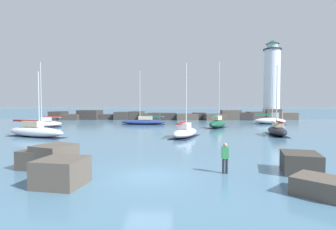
% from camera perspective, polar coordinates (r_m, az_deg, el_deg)
% --- Properties ---
extents(ground_plane, '(600.00, 600.00, 0.00)m').
position_cam_1_polar(ground_plane, '(14.43, -4.20, -13.08)').
color(ground_plane, teal).
extents(open_sea_beyond, '(400.00, 116.00, 0.01)m').
position_cam_1_polar(open_sea_beyond, '(123.31, 0.64, 0.71)').
color(open_sea_beyond, teal).
rests_on(open_sea_beyond, ground).
extents(breakwater_jetty, '(59.19, 6.88, 2.59)m').
position_cam_1_polar(breakwater_jetty, '(63.40, 1.70, -0.18)').
color(breakwater_jetty, '#383330').
rests_on(breakwater_jetty, ground).
extents(lighthouse, '(4.98, 4.98, 18.89)m').
position_cam_1_polar(lighthouse, '(67.59, 21.66, 6.23)').
color(lighthouse, gray).
rests_on(lighthouse, ground).
extents(foreground_rocks, '(17.51, 6.95, 1.43)m').
position_cam_1_polar(foreground_rocks, '(14.42, -7.16, -10.64)').
color(foreground_rocks, brown).
rests_on(foreground_rocks, ground).
extents(sailboat_moored_0, '(8.37, 2.56, 9.87)m').
position_cam_1_polar(sailboat_moored_0, '(48.49, -5.33, -1.42)').
color(sailboat_moored_0, navy).
rests_on(sailboat_moored_0, ground).
extents(sailboat_moored_1, '(4.15, 6.48, 8.55)m').
position_cam_1_polar(sailboat_moored_1, '(30.24, 3.67, -3.68)').
color(sailboat_moored_1, white).
rests_on(sailboat_moored_1, ground).
extents(sailboat_moored_2, '(5.86, 4.70, 10.49)m').
position_cam_1_polar(sailboat_moored_2, '(47.12, -25.28, -1.69)').
color(sailboat_moored_2, white).
rests_on(sailboat_moored_2, ground).
extents(sailboat_moored_3, '(5.97, 3.34, 8.85)m').
position_cam_1_polar(sailboat_moored_3, '(53.05, 21.29, -1.19)').
color(sailboat_moored_3, white).
rests_on(sailboat_moored_3, ground).
extents(sailboat_moored_4, '(4.36, 5.73, 10.55)m').
position_cam_1_polar(sailboat_moored_4, '(42.34, 10.76, -1.76)').
color(sailboat_moored_4, '#195138').
rests_on(sailboat_moored_4, ground).
extents(sailboat_moored_5, '(2.78, 6.23, 8.59)m').
position_cam_1_polar(sailboat_moored_5, '(34.66, 22.67, -3.05)').
color(sailboat_moored_5, black).
rests_on(sailboat_moored_5, ground).
extents(sailboat_moored_6, '(8.38, 4.73, 7.55)m').
position_cam_1_polar(sailboat_moored_6, '(34.12, -26.94, -3.13)').
color(sailboat_moored_6, white).
rests_on(sailboat_moored_6, ground).
extents(person_on_rocks, '(0.36, 0.22, 1.70)m').
position_cam_1_polar(person_on_rocks, '(14.99, 12.33, -8.80)').
color(person_on_rocks, '#282833').
rests_on(person_on_rocks, ground).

